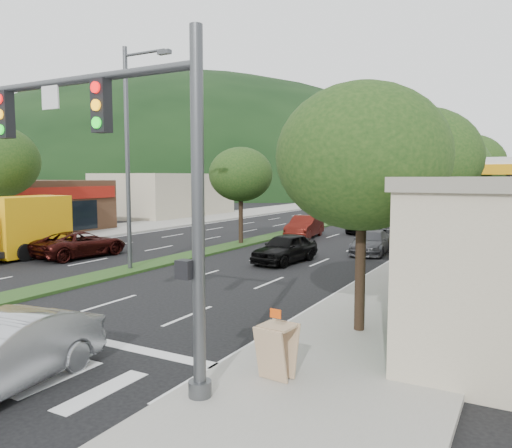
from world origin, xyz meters
The scene contains 24 objects.
sidewalk_right centered at (12.50, 25.00, 0.07)m, with size 5.00×90.00×0.15m, color gray.
sidewalk_left centered at (-13.00, 25.00, 0.07)m, with size 6.00×90.00×0.15m, color gray.
median centered at (0.00, 28.00, 0.06)m, with size 1.60×56.00×0.12m, color #1C3C16.
traffic_signal centered at (9.03, -1.54, 4.65)m, with size 6.12×0.40×7.00m.
shop_left centered at (-18.46, 15.00, 2.01)m, with size 10.15×12.00×4.00m.
bldg_left_far centered at (-19.00, 34.00, 2.30)m, with size 9.00×14.00×4.60m, color #BBAF94.
hill_far centered at (-80.00, 110.00, 0.00)m, with size 176.00×132.00×82.00m, color black.
tree_r_a centered at (12.00, 4.00, 4.82)m, with size 4.60×4.60×6.63m.
tree_r_b centered at (12.00, 12.00, 5.04)m, with size 4.80×4.80×6.94m.
tree_r_c centered at (12.00, 20.00, 4.75)m, with size 4.40×4.40×6.48m.
tree_r_d centered at (12.00, 30.00, 5.18)m, with size 5.00×5.00×7.17m.
tree_r_e centered at (12.00, 40.00, 4.89)m, with size 4.60×4.60×6.71m.
tree_med_near centered at (0.00, 18.00, 4.43)m, with size 4.00×4.00×6.02m.
tree_med_far centered at (0.00, 44.00, 5.01)m, with size 4.80×4.80×6.94m.
streetlight_near centered at (0.21, 8.00, 5.58)m, with size 2.60×0.25×10.00m.
streetlight_mid centered at (0.21, 33.00, 5.58)m, with size 2.60×0.25×10.00m.
suv_maroon centered at (-5.06, 9.68, 0.70)m, with size 2.32×5.04×1.40m, color black.
car_queue_a centered at (5.31, 13.35, 0.73)m, with size 1.73×4.30×1.47m, color black.
car_queue_b centered at (8.27, 18.35, 0.64)m, with size 1.79×4.41×1.28m, color #424246.
car_queue_c centered at (2.07, 23.35, 0.77)m, with size 1.63×4.68×1.54m, color #55140E.
car_queue_d centered at (5.07, 28.35, 0.74)m, with size 2.45×5.31×1.47m, color black.
box_truck centered at (-7.65, 7.60, 1.53)m, with size 2.77×6.66×3.24m.
motorhome centered at (8.60, 33.30, 2.11)m, with size 3.90×10.51×3.96m.
a_frame_sign centered at (11.50, -0.04, 0.83)m, with size 0.76×0.85×1.53m.
Camera 1 is at (15.92, -8.97, 4.31)m, focal length 35.00 mm.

